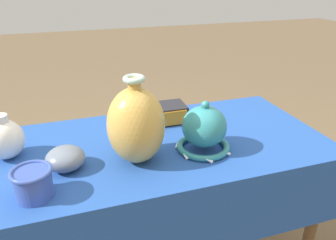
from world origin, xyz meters
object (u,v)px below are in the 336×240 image
Objects in this scene: vase_tall_bulbous at (136,125)px; jar_round_ivory at (5,139)px; vase_dome_bell at (204,130)px; mosaic_tile_box at (165,113)px; cup_wide_cobalt at (33,182)px; bowl_shallow_slate at (65,158)px.

jar_round_ivory is at bearing 159.43° from vase_tall_bulbous.
vase_dome_bell is 0.67m from jar_round_ivory.
cup_wide_cobalt is (-0.50, -0.36, 0.01)m from mosaic_tile_box.
bowl_shallow_slate is (-0.23, 0.02, -0.09)m from vase_tall_bulbous.
vase_tall_bulbous is at bearing 17.62° from cup_wide_cobalt.
mosaic_tile_box is 0.47m from bowl_shallow_slate.
jar_round_ivory reaches higher than mosaic_tile_box.
jar_round_ivory is at bearing 166.31° from vase_dome_bell.
jar_round_ivory is at bearing 143.89° from bowl_shallow_slate.
cup_wide_cobalt is (-0.55, -0.10, -0.03)m from vase_dome_bell.
vase_dome_bell reaches higher than cup_wide_cobalt.
vase_tall_bulbous reaches higher than vase_dome_bell.
vase_dome_bell is at bearing -77.28° from mosaic_tile_box.
mosaic_tile_box is at bearing 30.64° from bowl_shallow_slate.
jar_round_ivory reaches higher than bowl_shallow_slate.
vase_dome_bell is 1.29× the size of jar_round_ivory.
cup_wide_cobalt reaches higher than bowl_shallow_slate.
vase_tall_bulbous is at bearing -5.11° from bowl_shallow_slate.
vase_dome_bell is 0.27m from mosaic_tile_box.
vase_dome_bell is 0.47m from bowl_shallow_slate.
vase_tall_bulbous is 1.45× the size of vase_dome_bell.
bowl_shallow_slate is 1.08× the size of cup_wide_cobalt.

